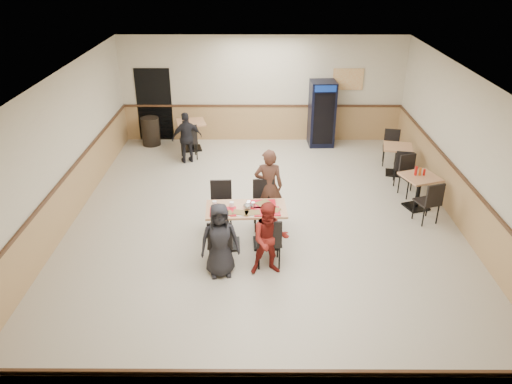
{
  "coord_description": "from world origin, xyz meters",
  "views": [
    {
      "loc": [
        -0.12,
        -8.93,
        5.2
      ],
      "look_at": [
        -0.16,
        -0.5,
        0.99
      ],
      "focal_mm": 35.0,
      "sensor_mm": 36.0,
      "label": 1
    }
  ],
  "objects_px": {
    "main_table": "(246,221)",
    "lone_diner": "(187,138)",
    "side_table_far": "(397,156)",
    "trash_bin": "(151,131)",
    "diner_woman_left": "(220,240)",
    "diner_woman_right": "(270,239)",
    "pepsi_cooler": "(322,114)",
    "side_table_near": "(419,187)",
    "diner_man_opposite": "(268,186)",
    "back_table": "(191,131)"
  },
  "relations": [
    {
      "from": "main_table",
      "to": "lone_diner",
      "type": "distance_m",
      "value": 4.39
    },
    {
      "from": "side_table_far",
      "to": "trash_bin",
      "type": "relative_size",
      "value": 1.02
    },
    {
      "from": "side_table_far",
      "to": "diner_woman_left",
      "type": "bearing_deg",
      "value": -133.86
    },
    {
      "from": "diner_woman_right",
      "to": "trash_bin",
      "type": "xyz_separation_m",
      "value": [
        -3.27,
        6.22,
        -0.28
      ]
    },
    {
      "from": "pepsi_cooler",
      "to": "side_table_near",
      "type": "bearing_deg",
      "value": -69.03
    },
    {
      "from": "diner_woman_left",
      "to": "side_table_near",
      "type": "relative_size",
      "value": 1.52
    },
    {
      "from": "diner_woman_left",
      "to": "trash_bin",
      "type": "xyz_separation_m",
      "value": [
        -2.42,
        6.27,
        -0.28
      ]
    },
    {
      "from": "diner_woman_left",
      "to": "diner_man_opposite",
      "type": "distance_m",
      "value": 2.05
    },
    {
      "from": "lone_diner",
      "to": "back_table",
      "type": "height_order",
      "value": "lone_diner"
    },
    {
      "from": "lone_diner",
      "to": "diner_woman_left",
      "type": "bearing_deg",
      "value": 81.49
    },
    {
      "from": "diner_woman_left",
      "to": "back_table",
      "type": "bearing_deg",
      "value": 92.69
    },
    {
      "from": "diner_man_opposite",
      "to": "back_table",
      "type": "relative_size",
      "value": 1.76
    },
    {
      "from": "main_table",
      "to": "side_table_far",
      "type": "relative_size",
      "value": 1.86
    },
    {
      "from": "diner_man_opposite",
      "to": "trash_bin",
      "type": "height_order",
      "value": "diner_man_opposite"
    },
    {
      "from": "diner_woman_left",
      "to": "diner_woman_right",
      "type": "relative_size",
      "value": 1.0
    },
    {
      "from": "side_table_near",
      "to": "pepsi_cooler",
      "type": "xyz_separation_m",
      "value": [
        -1.68,
        3.85,
        0.42
      ]
    },
    {
      "from": "lone_diner",
      "to": "diner_man_opposite",
      "type": "bearing_deg",
      "value": 101.26
    },
    {
      "from": "main_table",
      "to": "lone_diner",
      "type": "height_order",
      "value": "lone_diner"
    },
    {
      "from": "pepsi_cooler",
      "to": "lone_diner",
      "type": "bearing_deg",
      "value": -162.87
    },
    {
      "from": "diner_man_opposite",
      "to": "trash_bin",
      "type": "xyz_separation_m",
      "value": [
        -3.28,
        4.41,
        -0.4
      ]
    },
    {
      "from": "diner_woman_right",
      "to": "diner_man_opposite",
      "type": "relative_size",
      "value": 0.85
    },
    {
      "from": "back_table",
      "to": "trash_bin",
      "type": "height_order",
      "value": "back_table"
    },
    {
      "from": "diner_man_opposite",
      "to": "diner_woman_left",
      "type": "bearing_deg",
      "value": 66.07
    },
    {
      "from": "diner_man_opposite",
      "to": "back_table",
      "type": "distance_m",
      "value": 4.56
    },
    {
      "from": "lone_diner",
      "to": "trash_bin",
      "type": "distance_m",
      "value": 1.78
    },
    {
      "from": "main_table",
      "to": "diner_woman_right",
      "type": "bearing_deg",
      "value": -67.62
    },
    {
      "from": "main_table",
      "to": "trash_bin",
      "type": "bearing_deg",
      "value": 115.01
    },
    {
      "from": "side_table_near",
      "to": "back_table",
      "type": "xyz_separation_m",
      "value": [
        -5.32,
        3.45,
        0.03
      ]
    },
    {
      "from": "side_table_far",
      "to": "side_table_near",
      "type": "bearing_deg",
      "value": -89.09
    },
    {
      "from": "main_table",
      "to": "diner_woman_left",
      "type": "distance_m",
      "value": 1.04
    },
    {
      "from": "side_table_near",
      "to": "back_table",
      "type": "distance_m",
      "value": 6.35
    },
    {
      "from": "lone_diner",
      "to": "trash_bin",
      "type": "height_order",
      "value": "lone_diner"
    },
    {
      "from": "diner_man_opposite",
      "to": "back_table",
      "type": "xyz_separation_m",
      "value": [
        -2.06,
        4.06,
        -0.26
      ]
    },
    {
      "from": "diner_woman_right",
      "to": "diner_man_opposite",
      "type": "bearing_deg",
      "value": 83.84
    },
    {
      "from": "lone_diner",
      "to": "side_table_near",
      "type": "bearing_deg",
      "value": 132.48
    },
    {
      "from": "side_table_far",
      "to": "pepsi_cooler",
      "type": "relative_size",
      "value": 0.45
    },
    {
      "from": "pepsi_cooler",
      "to": "trash_bin",
      "type": "relative_size",
      "value": 2.28
    },
    {
      "from": "trash_bin",
      "to": "side_table_far",
      "type": "bearing_deg",
      "value": -17.18
    },
    {
      "from": "diner_man_opposite",
      "to": "lone_diner",
      "type": "distance_m",
      "value": 3.76
    },
    {
      "from": "trash_bin",
      "to": "pepsi_cooler",
      "type": "bearing_deg",
      "value": 0.5
    },
    {
      "from": "diner_man_opposite",
      "to": "pepsi_cooler",
      "type": "relative_size",
      "value": 0.87
    },
    {
      "from": "pepsi_cooler",
      "to": "trash_bin",
      "type": "xyz_separation_m",
      "value": [
        -4.86,
        -0.04,
        -0.52
      ]
    },
    {
      "from": "diner_man_opposite",
      "to": "pepsi_cooler",
      "type": "height_order",
      "value": "pepsi_cooler"
    },
    {
      "from": "back_table",
      "to": "side_table_near",
      "type": "bearing_deg",
      "value": -32.98
    },
    {
      "from": "side_table_far",
      "to": "back_table",
      "type": "relative_size",
      "value": 0.91
    },
    {
      "from": "back_table",
      "to": "trash_bin",
      "type": "relative_size",
      "value": 1.13
    },
    {
      "from": "pepsi_cooler",
      "to": "back_table",
      "type": "bearing_deg",
      "value": -176.47
    },
    {
      "from": "trash_bin",
      "to": "back_table",
      "type": "bearing_deg",
      "value": -16.07
    },
    {
      "from": "diner_woman_right",
      "to": "pepsi_cooler",
      "type": "bearing_deg",
      "value": 69.92
    },
    {
      "from": "lone_diner",
      "to": "trash_bin",
      "type": "xyz_separation_m",
      "value": [
        -1.22,
        1.27,
        -0.28
      ]
    }
  ]
}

